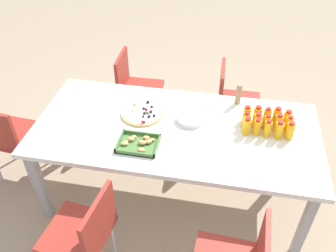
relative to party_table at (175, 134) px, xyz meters
name	(u,v)px	position (x,y,z in m)	size (l,w,h in m)	color
ground_plane	(174,193)	(0.00, 0.00, -0.69)	(12.00, 12.00, 0.00)	gray
party_table	(175,134)	(0.00, 0.00, 0.00)	(2.13, 0.99, 0.75)	silver
chair_end	(8,135)	(1.41, 0.06, -0.19)	(0.43, 0.43, 0.83)	maroon
chair_far_right	(85,232)	(0.44, 0.82, -0.19)	(0.45, 0.45, 0.83)	maroon
chair_near_right	(134,85)	(0.56, -0.87, -0.19)	(0.41, 0.41, 0.83)	maroon
chair_near_left	(232,99)	(-0.41, -0.82, -0.19)	(0.41, 0.41, 0.83)	maroon
juice_bottle_0	(287,119)	(-0.81, -0.18, 0.12)	(0.06, 0.06, 0.14)	#FAAC14
juice_bottle_1	(277,116)	(-0.74, -0.19, 0.13)	(0.06, 0.06, 0.15)	#F9AD14
juice_bottle_2	(267,116)	(-0.66, -0.18, 0.13)	(0.06, 0.06, 0.14)	#F9AE14
juice_bottle_3	(257,115)	(-0.59, -0.18, 0.13)	(0.06, 0.06, 0.14)	#FAAB14
juice_bottle_4	(247,114)	(-0.51, -0.18, 0.12)	(0.06, 0.06, 0.13)	#FAAB14
juice_bottle_5	(289,124)	(-0.82, -0.11, 0.13)	(0.05, 0.05, 0.14)	#F9AE14
juice_bottle_6	(278,123)	(-0.74, -0.11, 0.13)	(0.06, 0.06, 0.15)	#F9AC14
juice_bottle_7	(267,123)	(-0.66, -0.11, 0.12)	(0.05, 0.05, 0.13)	#FAAD14
juice_bottle_8	(257,121)	(-0.59, -0.11, 0.12)	(0.06, 0.06, 0.14)	#F9AB14
juice_bottle_9	(246,120)	(-0.51, -0.11, 0.12)	(0.06, 0.06, 0.14)	#FAAE14
juice_bottle_10	(290,131)	(-0.82, -0.04, 0.13)	(0.06, 0.06, 0.15)	#FAAC14
juice_bottle_11	(279,130)	(-0.74, -0.03, 0.13)	(0.06, 0.06, 0.14)	#FAAE14
juice_bottle_12	(268,129)	(-0.66, -0.03, 0.13)	(0.05, 0.05, 0.14)	#F9AE14
juice_bottle_13	(257,127)	(-0.59, -0.04, 0.13)	(0.05, 0.05, 0.14)	#F9AE14
juice_bottle_14	(247,126)	(-0.52, -0.03, 0.13)	(0.06, 0.06, 0.14)	#F9AE14
fruit_pizza	(142,113)	(0.28, -0.11, 0.07)	(0.33, 0.33, 0.05)	tan
snack_tray	(139,144)	(0.22, 0.24, 0.07)	(0.29, 0.22, 0.04)	#477238
plate_stack	(190,119)	(-0.10, -0.10, 0.08)	(0.21, 0.21, 0.04)	silver
napkin_stack	(203,103)	(-0.17, -0.35, 0.07)	(0.15, 0.15, 0.01)	white
cardboard_tube	(239,94)	(-0.44, -0.40, 0.15)	(0.04, 0.04, 0.18)	#9E7A56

